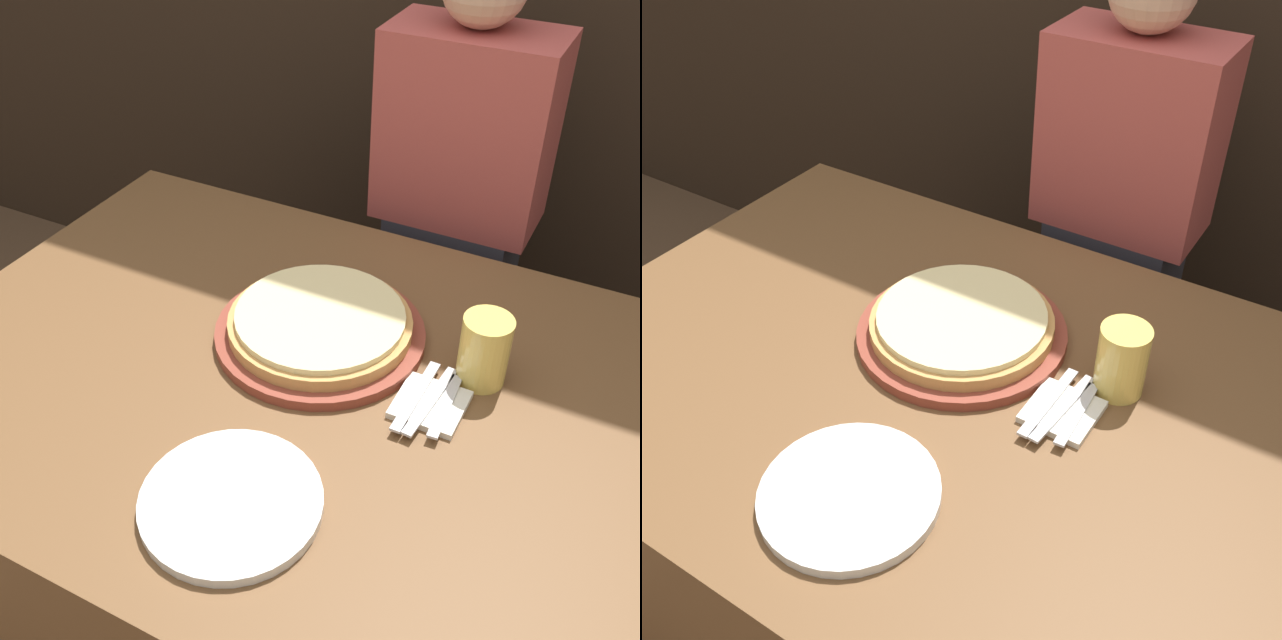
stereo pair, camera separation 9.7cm
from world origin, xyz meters
TOP-DOWN VIEW (x-y plane):
  - ground_plane at (0.00, 0.00)m, footprint 12.00×12.00m
  - dining_table at (0.00, 0.00)m, footprint 1.42×0.98m
  - pizza_on_board at (-0.04, 0.10)m, footprint 0.38×0.38m
  - beer_glass at (0.25, 0.13)m, footprint 0.08×0.08m
  - dinner_plate at (0.02, -0.28)m, footprint 0.26×0.26m
  - napkin_stack at (0.20, 0.03)m, footprint 0.11×0.11m
  - fork at (0.18, 0.03)m, footprint 0.02×0.18m
  - dinner_knife at (0.20, 0.03)m, footprint 0.03×0.18m
  - spoon at (0.23, 0.03)m, footprint 0.03×0.15m
  - diner_person at (0.03, 0.67)m, footprint 0.36×0.20m

SIDE VIEW (x-z plane):
  - ground_plane at x=0.00m, z-range 0.00..0.00m
  - dining_table at x=0.00m, z-range 0.00..0.73m
  - diner_person at x=0.03m, z-range -0.01..1.28m
  - napkin_stack at x=0.20m, z-range 0.73..0.74m
  - dinner_plate at x=0.02m, z-range 0.73..0.75m
  - fork at x=0.18m, z-range 0.74..0.74m
  - dinner_knife at x=0.20m, z-range 0.74..0.74m
  - spoon at x=0.23m, z-range 0.74..0.74m
  - pizza_on_board at x=-0.04m, z-range 0.72..0.78m
  - beer_glass at x=0.25m, z-range 0.73..0.86m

